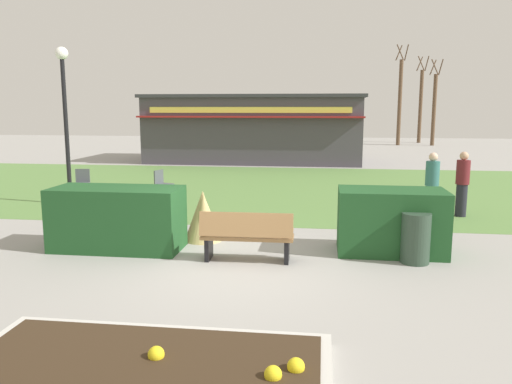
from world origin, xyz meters
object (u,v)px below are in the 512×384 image
object	(u,v)px
person_strolling	(462,184)
tree_right_bg	(421,105)
cafe_chair_east	(82,181)
person_standing	(432,185)
cafe_chair_west	(162,182)
tree_left_bg	(434,108)
trash_bin	(416,238)
food_kiosk	(255,128)
tree_center_bg	(400,101)
park_bench	(247,236)
lamppost_mid	(65,107)
parked_car_west_slot	(268,139)

from	to	relation	value
person_strolling	tree_right_bg	distance (m)	28.92
cafe_chair_east	person_standing	distance (m)	10.41
cafe_chair_west	person_strolling	bearing A→B (deg)	-9.87
cafe_chair_west	person_standing	world-z (taller)	person_standing
cafe_chair_west	tree_left_bg	xyz separation A→B (m)	(12.99, 24.19, 2.24)
cafe_chair_east	person_strolling	xyz separation A→B (m)	(11.09, -1.39, 0.33)
trash_bin	person_standing	world-z (taller)	person_standing
food_kiosk	tree_center_bg	world-z (taller)	tree_center_bg
park_bench	person_standing	xyz separation A→B (m)	(4.10, 4.24, 0.38)
cafe_chair_west	person_strolling	world-z (taller)	person_strolling
trash_bin	tree_left_bg	bearing A→B (deg)	78.03
trash_bin	tree_right_bg	distance (m)	33.47
park_bench	tree_right_bg	bearing A→B (deg)	74.91
park_bench	tree_right_bg	xyz separation A→B (m)	(8.94, 33.18, 2.53)
tree_right_bg	cafe_chair_east	bearing A→B (deg)	-119.06
trash_bin	tree_left_bg	xyz separation A→B (m)	(6.35, 29.96, 2.30)
lamppost_mid	person_standing	distance (m)	10.30
trash_bin	person_strolling	bearing A→B (deg)	66.25
trash_bin	parked_car_west_slot	world-z (taller)	parked_car_west_slot
park_bench	cafe_chair_east	distance (m)	8.60
trash_bin	tree_center_bg	bearing A→B (deg)	82.65
food_kiosk	cafe_chair_east	distance (m)	12.32
cafe_chair_east	food_kiosk	bearing A→B (deg)	71.24
cafe_chair_west	person_strolling	distance (m)	8.66
cafe_chair_east	tree_right_bg	bearing A→B (deg)	60.94
lamppost_mid	person_standing	size ratio (longest dim) A/B	2.65
park_bench	person_strolling	distance (m)	6.77
tree_left_bg	cafe_chair_west	bearing A→B (deg)	-118.23
park_bench	tree_left_bg	distance (m)	31.79
lamppost_mid	person_standing	bearing A→B (deg)	-3.75
park_bench	tree_left_bg	xyz separation A→B (m)	(9.40, 30.29, 2.28)
tree_left_bg	parked_car_west_slot	bearing A→B (deg)	-159.17
park_bench	tree_center_bg	world-z (taller)	tree_center_bg
lamppost_mid	food_kiosk	xyz separation A→B (m)	(3.78, 12.71, -1.08)
lamppost_mid	tree_center_bg	bearing A→B (deg)	63.01
cafe_chair_west	person_standing	xyz separation A→B (m)	(7.69, -1.85, 0.33)
food_kiosk	trash_bin	bearing A→B (deg)	-73.06
tree_left_bg	tree_center_bg	bearing A→B (deg)	-178.78
food_kiosk	tree_center_bg	bearing A→B (deg)	54.14
food_kiosk	tree_center_bg	size ratio (longest dim) A/B	1.52
trash_bin	tree_left_bg	size ratio (longest dim) A/B	0.15
tree_left_bg	park_bench	bearing A→B (deg)	-107.24
lamppost_mid	tree_right_bg	distance (m)	31.98
trash_bin	tree_center_bg	size ratio (longest dim) A/B	0.13
trash_bin	cafe_chair_east	bearing A→B (deg)	148.34
park_bench	cafe_chair_east	bearing A→B (deg)	135.72
trash_bin	person_standing	bearing A→B (deg)	74.99
trash_bin	tree_center_bg	xyz separation A→B (m)	(3.86, 29.91, 2.83)
food_kiosk	tree_left_bg	world-z (taller)	tree_left_bg
food_kiosk	person_standing	bearing A→B (deg)	-64.72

